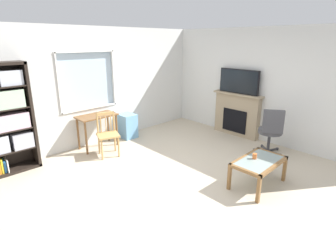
{
  "coord_description": "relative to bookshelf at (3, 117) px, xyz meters",
  "views": [
    {
      "loc": [
        -3.03,
        -2.77,
        2.33
      ],
      "look_at": [
        0.02,
        0.4,
        1.04
      ],
      "focal_mm": 27.67,
      "sensor_mm": 36.0,
      "label": 1
    }
  ],
  "objects": [
    {
      "name": "tv",
      "position": [
        4.65,
        -1.81,
        0.34
      ],
      "size": [
        0.06,
        1.04,
        0.59
      ],
      "color": "black",
      "rests_on": "fireplace"
    },
    {
      "name": "wooden_chair",
      "position": [
        1.67,
        -0.62,
        -0.57
      ],
      "size": [
        0.53,
        0.52,
        0.9
      ],
      "color": "tan",
      "rests_on": "ground"
    },
    {
      "name": "coffee_table",
      "position": [
        2.81,
        -3.38,
        -0.65
      ],
      "size": [
        0.95,
        0.55,
        0.45
      ],
      "color": "#8C9E99",
      "rests_on": "ground"
    },
    {
      "name": "sippy_cup",
      "position": [
        2.81,
        -3.3,
        -0.53
      ],
      "size": [
        0.07,
        0.07,
        0.09
      ],
      "primitive_type": "cylinder",
      "color": "orange",
      "rests_on": "coffee_table"
    },
    {
      "name": "plastic_drawer_unit",
      "position": [
        2.56,
        -0.06,
        -0.74
      ],
      "size": [
        0.35,
        0.4,
        0.59
      ],
      "primitive_type": "cube",
      "color": "#72ADDB",
      "rests_on": "ground"
    },
    {
      "name": "wall_back_with_window",
      "position": [
        2.15,
        0.24,
        0.27
      ],
      "size": [
        5.3,
        0.15,
        2.63
      ],
      "color": "silver",
      "rests_on": "ground"
    },
    {
      "name": "desk_under_window",
      "position": [
        1.72,
        -0.11,
        -0.42
      ],
      "size": [
        0.85,
        0.47,
        0.75
      ],
      "color": "brown",
      "rests_on": "ground"
    },
    {
      "name": "office_chair",
      "position": [
        4.14,
        -2.94,
        -0.48
      ],
      "size": [
        0.62,
        0.57,
        1.0
      ],
      "color": "#4C4C51",
      "rests_on": "ground"
    },
    {
      "name": "fireplace",
      "position": [
        4.67,
        -1.81,
        -0.49
      ],
      "size": [
        0.26,
        1.28,
        1.08
      ],
      "color": "tan",
      "rests_on": "ground"
    },
    {
      "name": "ground",
      "position": [
        2.11,
        -2.35,
        -1.04
      ],
      "size": [
        6.3,
        6.18,
        0.02
      ],
      "primitive_type": "cube",
      "color": "beige"
    },
    {
      "name": "bookshelf",
      "position": [
        0.0,
        0.0,
        0.0
      ],
      "size": [
        0.9,
        0.38,
        1.98
      ],
      "color": "black",
      "rests_on": "ground"
    },
    {
      "name": "wall_right",
      "position": [
        4.82,
        -2.35,
        0.28
      ],
      "size": [
        0.12,
        5.38,
        2.63
      ],
      "primitive_type": "cube",
      "color": "silver",
      "rests_on": "ground"
    }
  ]
}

